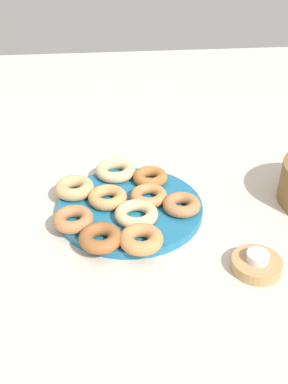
# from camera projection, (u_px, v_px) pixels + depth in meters

# --- Properties ---
(ground_plane) EXTENTS (2.40, 2.40, 0.00)m
(ground_plane) POSITION_uv_depth(u_px,v_px,m) (130.00, 211.00, 0.95)
(ground_plane) COLOR beige
(donut_plate) EXTENTS (0.31, 0.31, 0.02)m
(donut_plate) POSITION_uv_depth(u_px,v_px,m) (130.00, 208.00, 0.95)
(donut_plate) COLOR #1E6B93
(donut_plate) RESTS_ON ground_plane
(donut_0) EXTENTS (0.09, 0.09, 0.02)m
(donut_0) POSITION_uv_depth(u_px,v_px,m) (150.00, 177.00, 1.01)
(donut_0) COLOR #AD6B33
(donut_0) RESTS_ON donut_plate
(donut_1) EXTENTS (0.12, 0.12, 0.03)m
(donut_1) POSITION_uv_depth(u_px,v_px,m) (108.00, 197.00, 0.94)
(donut_1) COLOR tan
(donut_1) RESTS_ON donut_plate
(donut_2) EXTENTS (0.12, 0.12, 0.02)m
(donut_2) POSITION_uv_depth(u_px,v_px,m) (136.00, 214.00, 0.89)
(donut_2) COLOR #EABC84
(donut_2) RESTS_ON donut_plate
(donut_3) EXTENTS (0.13, 0.13, 0.03)m
(donut_3) POSITION_uv_depth(u_px,v_px,m) (116.00, 170.00, 1.03)
(donut_3) COLOR #EABC84
(donut_3) RESTS_ON donut_plate
(donut_4) EXTENTS (0.12, 0.12, 0.03)m
(donut_4) POSITION_uv_depth(u_px,v_px,m) (101.00, 238.00, 0.83)
(donut_4) COLOR #995B2D
(donut_4) RESTS_ON donut_plate
(donut_5) EXTENTS (0.11, 0.11, 0.03)m
(donut_5) POSITION_uv_depth(u_px,v_px,m) (75.00, 188.00, 0.97)
(donut_5) COLOR tan
(donut_5) RESTS_ON donut_plate
(donut_6) EXTENTS (0.10, 0.10, 0.03)m
(donut_6) POSITION_uv_depth(u_px,v_px,m) (182.00, 205.00, 0.92)
(donut_6) COLOR #B27547
(donut_6) RESTS_ON donut_plate
(donut_7) EXTENTS (0.10, 0.10, 0.03)m
(donut_7) POSITION_uv_depth(u_px,v_px,m) (73.00, 219.00, 0.88)
(donut_7) COLOR #B27547
(donut_7) RESTS_ON donut_plate
(donut_8) EXTENTS (0.08, 0.08, 0.02)m
(donut_8) POSITION_uv_depth(u_px,v_px,m) (149.00, 196.00, 0.95)
(donut_8) COLOR #C6844C
(donut_8) RESTS_ON donut_plate
(donut_9) EXTENTS (0.10, 0.10, 0.03)m
(donut_9) POSITION_uv_depth(u_px,v_px,m) (141.00, 239.00, 0.82)
(donut_9) COLOR #C6844C
(donut_9) RESTS_ON donut_plate
(candle_holder) EXTENTS (0.09, 0.09, 0.02)m
(candle_holder) POSITION_uv_depth(u_px,v_px,m) (256.00, 265.00, 0.80)
(candle_holder) COLOR tan
(candle_holder) RESTS_ON ground_plane
(tealight) EXTENTS (0.04, 0.04, 0.02)m
(tealight) POSITION_uv_depth(u_px,v_px,m) (258.00, 257.00, 0.79)
(tealight) COLOR silver
(tealight) RESTS_ON candle_holder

